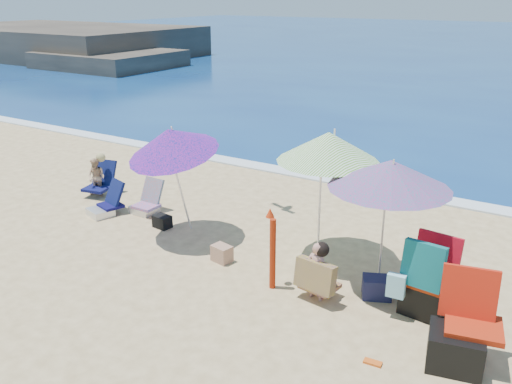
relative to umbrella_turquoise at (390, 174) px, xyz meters
The scene contains 17 objects.
ground 2.69m from the umbrella_turquoise, 146.61° to the right, with size 120.00×120.00×0.00m.
foam 4.63m from the umbrella_turquoise, 113.71° to the left, with size 120.00×0.50×0.04m.
headland 34.48m from the umbrella_turquoise, 147.36° to the left, with size 20.50×11.50×2.60m.
umbrella_turquoise is the anchor object (origin of this frame).
umbrella_striped 1.19m from the umbrella_turquoise, 159.40° to the left, with size 2.02×2.02×2.09m.
umbrella_blue 3.62m from the umbrella_turquoise, behind, with size 1.78×1.83×2.09m.
furled_umbrella 1.90m from the umbrella_turquoise, 147.14° to the right, with size 0.23×0.23×1.18m.
chair_navy 5.63m from the umbrella_turquoise, behind, with size 0.62×0.76×0.63m.
chair_rainbow 5.07m from the umbrella_turquoise, behind, with size 0.54×0.57×0.63m.
camp_chair_left 2.29m from the umbrella_turquoise, 42.97° to the right, with size 0.84×0.82×1.09m.
camp_chair_right 1.54m from the umbrella_turquoise, 28.70° to the right, with size 0.77×0.78×1.09m.
person_center 1.66m from the umbrella_turquoise, 127.33° to the right, with size 0.61×0.53×0.86m.
person_left 6.47m from the umbrella_turquoise, behind, with size 0.60×0.75×0.90m.
bag_black_a 4.38m from the umbrella_turquoise, behind, with size 0.33×0.26×0.23m.
bag_tan 2.93m from the umbrella_turquoise, 166.28° to the right, with size 0.35×0.28×0.27m.
bag_navy_b 1.59m from the umbrella_turquoise, 80.21° to the right, with size 0.48×0.43×0.30m.
orange_item 2.50m from the umbrella_turquoise, 73.24° to the right, with size 0.21×0.11×0.03m.
Camera 1 is at (3.84, -5.72, 3.99)m, focal length 38.11 mm.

